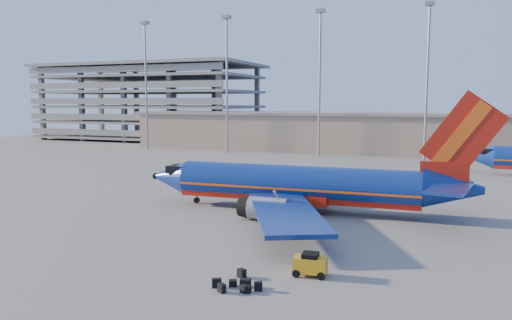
{
  "coord_description": "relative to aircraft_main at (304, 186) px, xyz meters",
  "views": [
    {
      "loc": [
        19.15,
        -50.79,
        10.79
      ],
      "look_at": [
        -1.91,
        3.47,
        4.0
      ],
      "focal_mm": 35.0,
      "sensor_mm": 36.0,
      "label": 1
    }
  ],
  "objects": [
    {
      "name": "ground",
      "position": [
        -5.99,
        3.76,
        -2.53
      ],
      "size": [
        220.0,
        220.0,
        0.0
      ],
      "primitive_type": "plane",
      "color": "slate",
      "rests_on": "ground"
    },
    {
      "name": "terminal_building",
      "position": [
        4.01,
        61.76,
        1.79
      ],
      "size": [
        122.0,
        16.0,
        8.5
      ],
      "color": "gray",
      "rests_on": "ground"
    },
    {
      "name": "parking_garage",
      "position": [
        -67.99,
        77.81,
        9.2
      ],
      "size": [
        62.0,
        32.0,
        21.4
      ],
      "color": "slate",
      "rests_on": "ground"
    },
    {
      "name": "light_mast_row",
      "position": [
        -0.99,
        49.76,
        15.02
      ],
      "size": [
        101.6,
        1.6,
        28.65
      ],
      "color": "gray",
      "rests_on": "ground"
    },
    {
      "name": "aircraft_main",
      "position": [
        0.0,
        0.0,
        0.0
      ],
      "size": [
        34.98,
        33.65,
        11.85
      ],
      "rotation": [
        0.0,
        0.0,
        0.03
      ],
      "color": "navy",
      "rests_on": "ground"
    },
    {
      "name": "baggage_tug",
      "position": [
        5.44,
        -17.81,
        -1.77
      ],
      "size": [
        2.13,
        1.39,
        1.47
      ],
      "rotation": [
        0.0,
        0.0,
        0.08
      ],
      "color": "orange",
      "rests_on": "ground"
    },
    {
      "name": "luggage_pile",
      "position": [
        2.02,
        -21.21,
        -2.29
      ],
      "size": [
        3.04,
        3.18,
        0.54
      ],
      "color": "black",
      "rests_on": "ground"
    }
  ]
}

